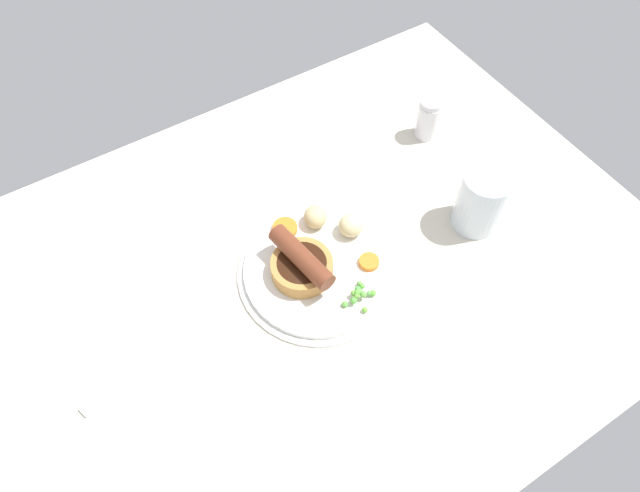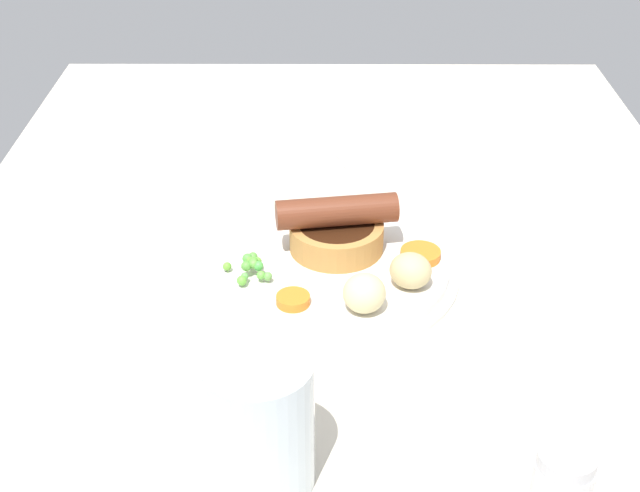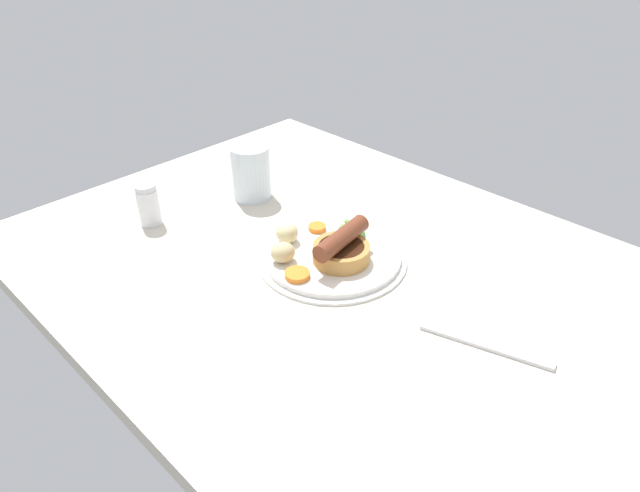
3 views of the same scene
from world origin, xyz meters
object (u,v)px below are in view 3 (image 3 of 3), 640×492
(carrot_slice_2, at_px, (317,228))
(salt_shaker, at_px, (148,205))
(dinner_plate, at_px, (332,256))
(pea_pile, at_px, (352,226))
(sausage_pudding, at_px, (340,248))
(potato_chunk_1, at_px, (283,252))
(carrot_slice_0, at_px, (297,275))
(fork, at_px, (486,345))
(potato_chunk_2, at_px, (287,233))
(drinking_glass, at_px, (251,172))

(carrot_slice_2, height_order, salt_shaker, salt_shaker)
(dinner_plate, xyz_separation_m, salt_shaker, (-0.32, -0.15, 0.03))
(pea_pile, height_order, salt_shaker, salt_shaker)
(sausage_pudding, relative_size, pea_pile, 2.25)
(pea_pile, bearing_deg, carrot_slice_2, -138.47)
(sausage_pudding, bearing_deg, carrot_slice_2, 57.78)
(potato_chunk_1, height_order, salt_shaker, salt_shaker)
(carrot_slice_0, height_order, fork, carrot_slice_0)
(carrot_slice_0, height_order, carrot_slice_2, same)
(dinner_plate, relative_size, sausage_pudding, 2.07)
(potato_chunk_1, distance_m, potato_chunk_2, 0.06)
(potato_chunk_2, xyz_separation_m, carrot_slice_2, (0.01, 0.06, -0.01))
(carrot_slice_0, xyz_separation_m, salt_shaker, (-0.32, -0.06, 0.02))
(pea_pile, relative_size, carrot_slice_2, 1.74)
(dinner_plate, height_order, carrot_slice_0, carrot_slice_0)
(pea_pile, height_order, carrot_slice_0, pea_pile)
(potato_chunk_1, xyz_separation_m, carrot_slice_2, (-0.03, 0.11, -0.01))
(sausage_pudding, xyz_separation_m, drinking_glass, (-0.29, 0.06, 0.02))
(carrot_slice_2, relative_size, salt_shaker, 0.39)
(drinking_glass, bearing_deg, sausage_pudding, -11.10)
(dinner_plate, xyz_separation_m, potato_chunk_2, (-0.08, -0.03, 0.03))
(pea_pile, relative_size, fork, 0.30)
(pea_pile, relative_size, drinking_glass, 0.50)
(potato_chunk_2, bearing_deg, sausage_pudding, 13.09)
(potato_chunk_1, relative_size, drinking_glass, 0.37)
(potato_chunk_2, xyz_separation_m, drinking_glass, (-0.19, 0.08, 0.02))
(sausage_pudding, height_order, pea_pile, sausage_pudding)
(fork, bearing_deg, drinking_glass, 157.25)
(carrot_slice_0, xyz_separation_m, drinking_glass, (-0.27, 0.14, 0.03))
(potato_chunk_1, distance_m, carrot_slice_0, 0.05)
(potato_chunk_1, distance_m, fork, 0.34)
(dinner_plate, xyz_separation_m, carrot_slice_2, (-0.07, 0.03, 0.01))
(sausage_pudding, bearing_deg, dinner_plate, 66.61)
(drinking_glass, distance_m, salt_shaker, 0.20)
(pea_pile, relative_size, carrot_slice_0, 1.37)
(dinner_plate, xyz_separation_m, pea_pile, (-0.02, 0.07, 0.02))
(salt_shaker, bearing_deg, carrot_slice_0, 10.18)
(potato_chunk_1, bearing_deg, pea_pile, 83.35)
(potato_chunk_2, relative_size, fork, 0.21)
(potato_chunk_2, relative_size, salt_shaker, 0.49)
(potato_chunk_2, distance_m, carrot_slice_0, 0.10)
(potato_chunk_2, height_order, drinking_glass, drinking_glass)
(drinking_glass, relative_size, salt_shaker, 1.35)
(potato_chunk_1, height_order, carrot_slice_0, potato_chunk_1)
(potato_chunk_2, relative_size, carrot_slice_2, 1.25)
(potato_chunk_2, xyz_separation_m, fork, (0.37, 0.02, -0.03))
(pea_pile, xyz_separation_m, fork, (0.31, -0.08, -0.02))
(dinner_plate, distance_m, carrot_slice_2, 0.08)
(potato_chunk_2, bearing_deg, carrot_slice_2, 82.09)
(salt_shaker, bearing_deg, fork, 12.97)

